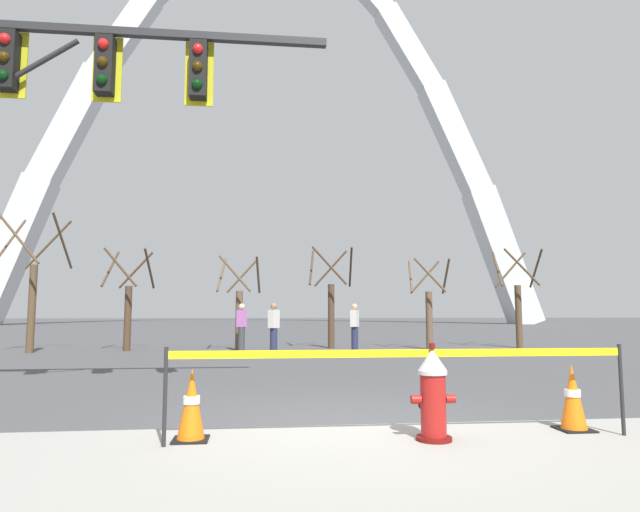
{
  "coord_description": "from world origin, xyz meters",
  "views": [
    {
      "loc": [
        -1.08,
        -6.46,
        1.31
      ],
      "look_at": [
        0.21,
        5.0,
        2.5
      ],
      "focal_mm": 30.61,
      "sensor_mm": 36.0,
      "label": 1
    }
  ],
  "objects_px": {
    "traffic_signal_gantry": "(29,112)",
    "monument_arch": "(270,137)",
    "pedestrian_walking_right": "(242,328)",
    "pedestrian_walking_left": "(274,329)",
    "pedestrian_standing_center": "(355,327)",
    "fire_hydrant": "(433,394)",
    "traffic_cone_by_hydrant": "(191,406)",
    "traffic_cone_mid_sidewalk": "(573,398)"
  },
  "relations": [
    {
      "from": "traffic_signal_gantry",
      "to": "monument_arch",
      "type": "height_order",
      "value": "monument_arch"
    },
    {
      "from": "pedestrian_walking_right",
      "to": "pedestrian_walking_left",
      "type": "bearing_deg",
      "value": -53.82
    },
    {
      "from": "pedestrian_standing_center",
      "to": "monument_arch",
      "type": "bearing_deg",
      "value": 92.85
    },
    {
      "from": "fire_hydrant",
      "to": "traffic_signal_gantry",
      "type": "height_order",
      "value": "traffic_signal_gantry"
    },
    {
      "from": "pedestrian_standing_center",
      "to": "pedestrian_walking_right",
      "type": "xyz_separation_m",
      "value": [
        -3.66,
        0.22,
        0.0
      ]
    },
    {
      "from": "traffic_cone_by_hydrant",
      "to": "traffic_cone_mid_sidewalk",
      "type": "height_order",
      "value": "same"
    },
    {
      "from": "traffic_signal_gantry",
      "to": "pedestrian_walking_left",
      "type": "bearing_deg",
      "value": 64.74
    },
    {
      "from": "pedestrian_walking_right",
      "to": "pedestrian_standing_center",
      "type": "bearing_deg",
      "value": -3.51
    },
    {
      "from": "pedestrian_standing_center",
      "to": "pedestrian_walking_left",
      "type": "bearing_deg",
      "value": -156.86
    },
    {
      "from": "traffic_cone_mid_sidewalk",
      "to": "pedestrian_walking_left",
      "type": "distance_m",
      "value": 11.11
    },
    {
      "from": "traffic_signal_gantry",
      "to": "fire_hydrant",
      "type": "bearing_deg",
      "value": -27.68
    },
    {
      "from": "traffic_cone_mid_sidewalk",
      "to": "pedestrian_walking_right",
      "type": "distance_m",
      "value": 12.71
    },
    {
      "from": "traffic_cone_by_hydrant",
      "to": "traffic_signal_gantry",
      "type": "height_order",
      "value": "traffic_signal_gantry"
    },
    {
      "from": "traffic_cone_by_hydrant",
      "to": "traffic_signal_gantry",
      "type": "relative_size",
      "value": 0.11
    },
    {
      "from": "traffic_cone_mid_sidewalk",
      "to": "fire_hydrant",
      "type": "bearing_deg",
      "value": -170.39
    },
    {
      "from": "traffic_cone_by_hydrant",
      "to": "pedestrian_walking_left",
      "type": "distance_m",
      "value": 10.78
    },
    {
      "from": "fire_hydrant",
      "to": "monument_arch",
      "type": "relative_size",
      "value": 0.02
    },
    {
      "from": "traffic_cone_mid_sidewalk",
      "to": "traffic_signal_gantry",
      "type": "distance_m",
      "value": 8.31
    },
    {
      "from": "pedestrian_walking_left",
      "to": "pedestrian_walking_right",
      "type": "distance_m",
      "value": 1.69
    },
    {
      "from": "fire_hydrant",
      "to": "pedestrian_walking_right",
      "type": "relative_size",
      "value": 0.62
    },
    {
      "from": "traffic_signal_gantry",
      "to": "monument_arch",
      "type": "distance_m",
      "value": 53.35
    },
    {
      "from": "traffic_cone_by_hydrant",
      "to": "pedestrian_walking_right",
      "type": "height_order",
      "value": "pedestrian_walking_right"
    },
    {
      "from": "pedestrian_standing_center",
      "to": "pedestrian_walking_right",
      "type": "relative_size",
      "value": 1.0
    },
    {
      "from": "pedestrian_walking_left",
      "to": "traffic_cone_by_hydrant",
      "type": "bearing_deg",
      "value": -96.06
    },
    {
      "from": "monument_arch",
      "to": "traffic_cone_mid_sidewalk",
      "type": "bearing_deg",
      "value": -87.4
    },
    {
      "from": "traffic_cone_by_hydrant",
      "to": "traffic_signal_gantry",
      "type": "xyz_separation_m",
      "value": [
        -2.75,
        2.47,
        3.91
      ]
    },
    {
      "from": "traffic_cone_by_hydrant",
      "to": "fire_hydrant",
      "type": "bearing_deg",
      "value": -6.17
    },
    {
      "from": "traffic_signal_gantry",
      "to": "pedestrian_walking_right",
      "type": "distance_m",
      "value": 10.61
    },
    {
      "from": "traffic_cone_mid_sidewalk",
      "to": "pedestrian_standing_center",
      "type": "bearing_deg",
      "value": 91.72
    },
    {
      "from": "fire_hydrant",
      "to": "pedestrian_standing_center",
      "type": "relative_size",
      "value": 0.62
    },
    {
      "from": "traffic_signal_gantry",
      "to": "pedestrian_standing_center",
      "type": "height_order",
      "value": "traffic_signal_gantry"
    },
    {
      "from": "traffic_cone_by_hydrant",
      "to": "pedestrian_walking_right",
      "type": "relative_size",
      "value": 0.46
    },
    {
      "from": "traffic_cone_mid_sidewalk",
      "to": "traffic_signal_gantry",
      "type": "relative_size",
      "value": 0.11
    },
    {
      "from": "traffic_cone_mid_sidewalk",
      "to": "monument_arch",
      "type": "xyz_separation_m",
      "value": [
        -2.41,
        53.04,
        20.24
      ]
    },
    {
      "from": "traffic_cone_by_hydrant",
      "to": "pedestrian_walking_left",
      "type": "xyz_separation_m",
      "value": [
        1.14,
        10.71,
        0.46
      ]
    },
    {
      "from": "fire_hydrant",
      "to": "traffic_cone_by_hydrant",
      "type": "height_order",
      "value": "fire_hydrant"
    },
    {
      "from": "pedestrian_walking_left",
      "to": "traffic_cone_mid_sidewalk",
      "type": "bearing_deg",
      "value": -74.22
    },
    {
      "from": "traffic_cone_by_hydrant",
      "to": "traffic_signal_gantry",
      "type": "distance_m",
      "value": 5.38
    },
    {
      "from": "traffic_cone_mid_sidewalk",
      "to": "pedestrian_walking_right",
      "type": "xyz_separation_m",
      "value": [
        -4.02,
        12.05,
        0.46
      ]
    },
    {
      "from": "traffic_cone_by_hydrant",
      "to": "pedestrian_standing_center",
      "type": "bearing_deg",
      "value": 72.21
    },
    {
      "from": "monument_arch",
      "to": "fire_hydrant",
      "type": "bearing_deg",
      "value": -89.24
    },
    {
      "from": "monument_arch",
      "to": "pedestrian_standing_center",
      "type": "distance_m",
      "value": 45.76
    }
  ]
}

